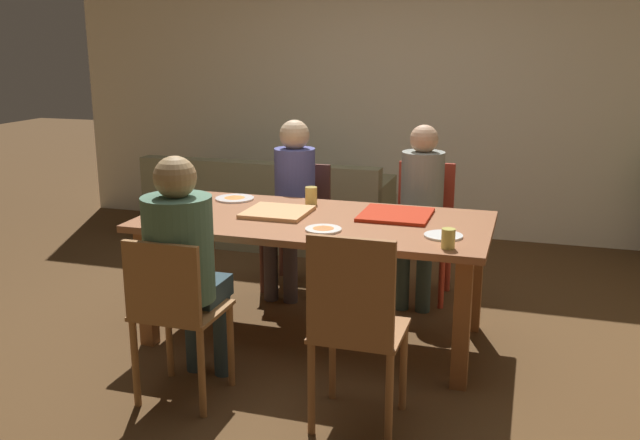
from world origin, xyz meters
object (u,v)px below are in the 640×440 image
chair_3 (355,322)px  person_2 (292,193)px  chair_2 (299,218)px  drinking_glass_0 (311,196)px  chair_0 (423,223)px  dining_table (315,234)px  pizza_box_0 (396,215)px  drinking_glass_1 (448,239)px  couch (269,212)px  chair_1 (174,309)px  plate_0 (323,229)px  plate_2 (443,236)px  person_0 (421,201)px  pizza_box_1 (277,212)px  person_1 (184,256)px  plate_1 (235,198)px  drinking_glass_2 (190,203)px

chair_3 → person_2: bearing=117.8°
chair_2 → drinking_glass_0: chair_2 is taller
chair_0 → dining_table: bearing=-117.2°
person_2 → dining_table: bearing=-61.4°
pizza_box_0 → drinking_glass_1: drinking_glass_1 is taller
drinking_glass_1 → couch: bearing=129.6°
person_2 → chair_1: bearing=-90.0°
plate_0 → pizza_box_0: bearing=53.1°
plate_0 → plate_2: plate_0 is taller
chair_0 → chair_3: (0.00, -1.93, 0.03)m
dining_table → drinking_glass_1: drinking_glass_1 is taller
person_2 → chair_3: person_2 is taller
chair_2 → pizza_box_0: (0.86, -0.73, 0.26)m
person_0 → couch: size_ratio=0.57×
chair_1 → pizza_box_1: size_ratio=2.31×
person_1 → drinking_glass_0: 1.22m
plate_0 → couch: bearing=118.8°
person_1 → plate_1: size_ratio=4.87×
person_0 → chair_2: size_ratio=1.38×
dining_table → chair_3: chair_3 is taller
pizza_box_1 → plate_0: (0.37, -0.27, -0.00)m
drinking_glass_0 → chair_3: bearing=-64.3°
pizza_box_1 → plate_0: bearing=-36.2°
drinking_glass_2 → person_2: bearing=66.1°
chair_2 → plate_1: 0.69m
person_1 → chair_2: (-0.00, 1.76, -0.23)m
person_2 → pizza_box_1: 0.75m
drinking_glass_0 → drinking_glass_1: bearing=-37.0°
plate_0 → plate_1: same height
person_0 → person_2: size_ratio=0.99×
dining_table → drinking_glass_2: 0.80m
chair_3 → plate_1: chair_3 is taller
chair_3 → pizza_box_0: chair_3 is taller
chair_2 → drinking_glass_0: 0.71m
chair_0 → person_1: bearing=-116.6°
chair_1 → chair_2: bearing=90.0°
plate_2 → couch: bearing=131.6°
chair_0 → plate_1: size_ratio=3.67×
chair_1 → couch: bearing=102.2°
chair_3 → plate_2: bearing=70.4°
chair_1 → drinking_glass_1: chair_1 is taller
pizza_box_1 → plate_2: 1.05m
plate_1 → pizza_box_1: bearing=-35.4°
chair_1 → person_1: (0.00, 0.12, 0.23)m
dining_table → plate_1: (-0.66, 0.32, 0.11)m
pizza_box_1 → plate_2: size_ratio=1.80×
person_0 → plate_1: (-1.15, -0.50, 0.05)m
person_0 → pizza_box_1: size_ratio=3.27×
person_1 → chair_2: bearing=90.0°
pizza_box_0 → plate_0: (-0.32, -0.43, -0.00)m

